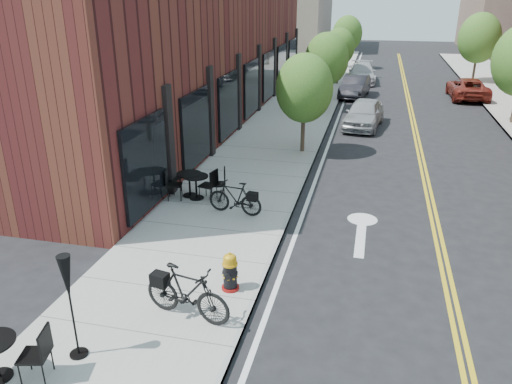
% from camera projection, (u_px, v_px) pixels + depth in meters
% --- Properties ---
extents(ground, '(120.00, 120.00, 0.00)m').
position_uv_depth(ground, '(270.00, 269.00, 11.69)').
color(ground, black).
rests_on(ground, ground).
extents(sidewalk_near, '(4.00, 70.00, 0.12)m').
position_uv_depth(sidewalk_near, '(273.00, 143.00, 21.12)').
color(sidewalk_near, '#9E9B93').
rests_on(sidewalk_near, ground).
extents(building_near, '(5.00, 28.00, 7.00)m').
position_uv_depth(building_near, '(200.00, 47.00, 24.40)').
color(building_near, '#481817').
rests_on(building_near, ground).
extents(bg_building_left, '(8.00, 14.00, 10.00)m').
position_uv_depth(bg_building_left, '(290.00, 1.00, 54.81)').
color(bg_building_left, '#726656').
rests_on(bg_building_left, ground).
extents(tree_near_a, '(2.20, 2.20, 3.81)m').
position_uv_depth(tree_near_a, '(304.00, 88.00, 18.96)').
color(tree_near_a, '#382B1E').
rests_on(tree_near_a, sidewalk_near).
extents(tree_near_b, '(2.30, 2.30, 3.98)m').
position_uv_depth(tree_near_b, '(327.00, 59.00, 26.13)').
color(tree_near_b, '#382B1E').
rests_on(tree_near_b, sidewalk_near).
extents(tree_near_c, '(2.10, 2.10, 3.67)m').
position_uv_depth(tree_near_c, '(339.00, 47.00, 33.41)').
color(tree_near_c, '#382B1E').
rests_on(tree_near_c, sidewalk_near).
extents(tree_near_d, '(2.40, 2.40, 4.11)m').
position_uv_depth(tree_near_d, '(347.00, 34.00, 40.52)').
color(tree_near_d, '#382B1E').
rests_on(tree_near_d, sidewalk_near).
extents(tree_far_c, '(2.80, 2.80, 4.62)m').
position_uv_depth(tree_far_c, '(479.00, 38.00, 33.92)').
color(tree_far_c, '#382B1E').
rests_on(tree_far_c, sidewalk_far).
extents(fire_hydrant, '(0.39, 0.39, 0.87)m').
position_uv_depth(fire_hydrant, '(230.00, 272.00, 10.55)').
color(fire_hydrant, maroon).
rests_on(fire_hydrant, sidewalk_near).
extents(bicycle_left, '(1.67, 0.69, 0.97)m').
position_uv_depth(bicycle_left, '(235.00, 198.00, 14.14)').
color(bicycle_left, black).
rests_on(bicycle_left, sidewalk_near).
extents(bicycle_right, '(1.93, 0.89, 1.12)m').
position_uv_depth(bicycle_right, '(187.00, 293.00, 9.56)').
color(bicycle_right, black).
rests_on(bicycle_right, sidewalk_near).
extents(bistro_set_b, '(1.82, 0.95, 0.96)m').
position_uv_depth(bistro_set_b, '(196.00, 184.00, 15.18)').
color(bistro_set_b, black).
rests_on(bistro_set_b, sidewalk_near).
extents(bistro_set_c, '(1.83, 0.92, 0.96)m').
position_uv_depth(bistro_set_c, '(189.00, 181.00, 15.37)').
color(bistro_set_c, black).
rests_on(bistro_set_c, sidewalk_near).
extents(patio_umbrella, '(0.32, 0.32, 1.98)m').
position_uv_depth(patio_umbrella, '(68.00, 285.00, 8.24)').
color(patio_umbrella, black).
rests_on(patio_umbrella, sidewalk_near).
extents(parked_car_a, '(2.05, 4.06, 1.32)m').
position_uv_depth(parked_car_a, '(364.00, 114.00, 23.56)').
color(parked_car_a, '#95999D').
rests_on(parked_car_a, ground).
extents(parked_car_b, '(1.82, 4.08, 1.30)m').
position_uv_depth(parked_car_b, '(355.00, 86.00, 30.29)').
color(parked_car_b, black).
rests_on(parked_car_b, ground).
extents(parked_car_c, '(2.08, 4.63, 1.32)m').
position_uv_depth(parked_car_c, '(362.00, 73.00, 35.15)').
color(parked_car_c, '#B6B6BC').
rests_on(parked_car_c, ground).
extents(parked_car_far, '(2.13, 4.50, 1.24)m').
position_uv_depth(parked_car_far, '(468.00, 88.00, 29.84)').
color(parked_car_far, maroon).
rests_on(parked_car_far, ground).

